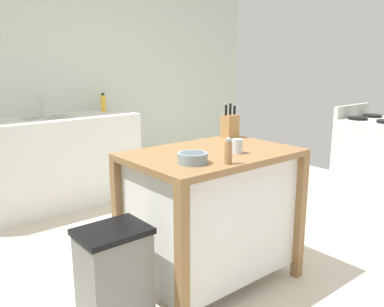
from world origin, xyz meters
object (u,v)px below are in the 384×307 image
bowl_ceramic_small (193,158)px  bottle_spray_cleaner (103,103)px  pepper_grinder (228,151)px  sink_faucet (41,105)px  trash_bin (115,284)px  drinking_cup (237,146)px  kitchen_island (211,211)px  stove (374,165)px  knife_block (230,126)px

bowl_ceramic_small → bottle_spray_cleaner: 2.47m
pepper_grinder → sink_faucet: (-0.13, 2.53, 0.05)m
pepper_grinder → trash_bin: size_ratio=0.24×
drinking_cup → bottle_spray_cleaner: bearing=82.5°
kitchen_island → trash_bin: 0.81m
pepper_grinder → bottle_spray_cleaner: bottle_spray_cleaner is taller
trash_bin → stove: size_ratio=0.61×
bowl_ceramic_small → pepper_grinder: (0.14, -0.14, 0.04)m
stove → sink_faucet: bearing=136.4°
bowl_ceramic_small → stove: bearing=2.7°
knife_block → bottle_spray_cleaner: size_ratio=1.26×
pepper_grinder → knife_block: bearing=44.6°
pepper_grinder → stove: 2.33m
bowl_ceramic_small → pepper_grinder: pepper_grinder is taller
pepper_grinder → trash_bin: bearing=162.9°
bowl_ceramic_small → trash_bin: bearing=173.5°
knife_block → stove: size_ratio=0.25×
knife_block → pepper_grinder: 0.79m
drinking_cup → sink_faucet: sink_faucet is taller
knife_block → kitchen_island: bearing=-147.9°
kitchen_island → bowl_ceramic_small: (-0.29, -0.15, 0.43)m
bottle_spray_cleaner → drinking_cup: bearing=-97.5°
sink_faucet → stove: bearing=-43.6°
bowl_ceramic_small → sink_faucet: 2.39m
pepper_grinder → sink_faucet: 2.54m
pepper_grinder → sink_faucet: bearing=93.0°
drinking_cup → trash_bin: (-0.86, 0.04, -0.64)m
knife_block → drinking_cup: knife_block is taller
drinking_cup → trash_bin: bearing=177.3°
bottle_spray_cleaner → kitchen_island: bearing=-100.1°
trash_bin → knife_block: bearing=16.7°
kitchen_island → drinking_cup: size_ratio=11.95×
stove → bowl_ceramic_small: bearing=-177.3°
kitchen_island → stove: bearing=-1.0°
bowl_ceramic_small → stove: stove is taller
kitchen_island → stove: size_ratio=1.04×
bowl_ceramic_small → bottle_spray_cleaner: bearing=73.9°
trash_bin → bottle_spray_cleaner: (1.17, 2.31, 0.69)m
pepper_grinder → sink_faucet: sink_faucet is taller
drinking_cup → knife_block: bearing=50.1°
kitchen_island → trash_bin: (-0.78, -0.10, -0.19)m
knife_block → drinking_cup: (-0.33, -0.40, -0.05)m
drinking_cup → pepper_grinder: bearing=-146.0°
pepper_grinder → bottle_spray_cleaner: bearing=77.9°
trash_bin → bottle_spray_cleaner: 2.68m
kitchen_island → stove: stove is taller
kitchen_island → drinking_cup: 0.47m
kitchen_island → pepper_grinder: (-0.14, -0.29, 0.47)m
sink_faucet → knife_block: bearing=-70.7°
bottle_spray_cleaner → stove: bottle_spray_cleaner is taller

